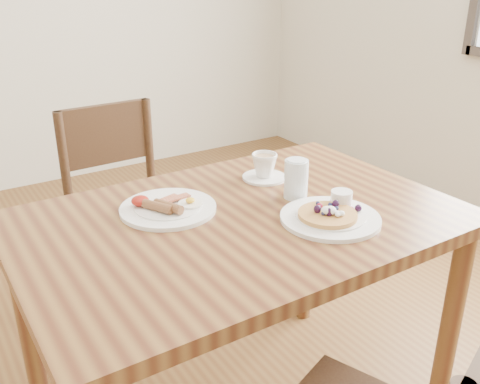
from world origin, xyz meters
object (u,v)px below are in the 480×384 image
at_px(breakfast_plate, 167,207).
at_px(teacup_saucer, 264,168).
at_px(dining_table, 240,247).
at_px(water_glass, 296,179).
at_px(pancake_plate, 331,215).
at_px(chair_far, 125,207).

bearing_deg(breakfast_plate, teacup_saucer, 8.23).
height_order(dining_table, water_glass, water_glass).
bearing_deg(water_glass, dining_table, -175.22).
distance_m(dining_table, breakfast_plate, 0.23).
bearing_deg(dining_table, teacup_saucer, 41.49).
bearing_deg(water_glass, pancake_plate, -94.38).
distance_m(teacup_saucer, water_glass, 0.17).
relative_size(dining_table, water_glass, 10.42).
bearing_deg(pancake_plate, water_glass, 85.62).
bearing_deg(pancake_plate, chair_far, 105.00).
xyz_separation_m(pancake_plate, water_glass, (0.01, 0.17, 0.04)).
relative_size(breakfast_plate, water_glass, 2.34).
bearing_deg(pancake_plate, breakfast_plate, 140.31).
bearing_deg(dining_table, water_glass, 4.78).
xyz_separation_m(chair_far, breakfast_plate, (-0.10, -0.63, 0.27)).
height_order(chair_far, pancake_plate, chair_far).
relative_size(pancake_plate, breakfast_plate, 1.00).
relative_size(chair_far, teacup_saucer, 6.29).
bearing_deg(teacup_saucer, dining_table, -138.51).
distance_m(dining_table, water_glass, 0.26).
relative_size(pancake_plate, teacup_saucer, 1.93).
xyz_separation_m(pancake_plate, teacup_saucer, (0.02, 0.34, 0.02)).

